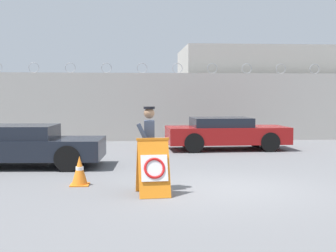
# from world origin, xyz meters

# --- Properties ---
(ground_plane) EXTENTS (90.00, 90.00, 0.00)m
(ground_plane) POSITION_xyz_m (0.00, 0.00, 0.00)
(ground_plane) COLOR slate
(perimeter_wall) EXTENTS (36.00, 0.30, 3.53)m
(perimeter_wall) POSITION_xyz_m (0.00, 11.15, 1.55)
(perimeter_wall) COLOR #ADA8A0
(perimeter_wall) RESTS_ON ground_plane
(building_block) EXTENTS (8.19, 5.32, 4.52)m
(building_block) POSITION_xyz_m (4.69, 14.62, 2.26)
(building_block) COLOR #B2ADA3
(building_block) RESTS_ON ground_plane
(barricade_sign) EXTENTS (0.71, 0.87, 1.19)m
(barricade_sign) POSITION_xyz_m (-1.61, -0.54, 0.59)
(barricade_sign) COLOR orange
(barricade_sign) RESTS_ON ground_plane
(security_guard) EXTENTS (0.40, 0.64, 1.82)m
(security_guard) POSITION_xyz_m (-1.67, 0.01, 1.02)
(security_guard) COLOR black
(security_guard) RESTS_ON ground_plane
(traffic_cone_near) EXTENTS (0.42, 0.42, 0.68)m
(traffic_cone_near) POSITION_xyz_m (-3.24, 0.64, 0.34)
(traffic_cone_near) COLOR orange
(traffic_cone_near) RESTS_ON ground_plane
(parked_car_front_coupe) EXTENTS (4.52, 2.19, 1.21)m
(parked_car_front_coupe) POSITION_xyz_m (-5.16, 3.59, 0.63)
(parked_car_front_coupe) COLOR black
(parked_car_front_coupe) RESTS_ON ground_plane
(parked_car_rear_sedan) EXTENTS (4.59, 2.11, 1.22)m
(parked_car_rear_sedan) POSITION_xyz_m (1.49, 7.40, 0.64)
(parked_car_rear_sedan) COLOR black
(parked_car_rear_sedan) RESTS_ON ground_plane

